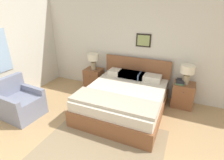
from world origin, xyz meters
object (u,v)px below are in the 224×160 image
Objects in this scene: armchair at (20,103)px; nightstand_near_window at (94,79)px; nightstand_by_door at (183,95)px; bed at (124,99)px; table_lamp_near_window at (93,59)px; table_lamp_by_door at (187,71)px.

nightstand_near_window is (0.82, 1.86, 0.00)m from armchair.
nightstand_by_door is at bearing 123.45° from armchair.
table_lamp_near_window is (-1.21, 0.75, 0.60)m from bed.
nightstand_near_window is at bearing 180.00° from nightstand_by_door.
bed is 1.54m from table_lamp_near_window.
table_lamp_near_window is 2.44m from table_lamp_by_door.
bed reaches higher than nightstand_by_door.
table_lamp_by_door reaches higher than nightstand_by_door.
nightstand_by_door is 1.30× the size of table_lamp_by_door.
bed reaches higher than armchair.
table_lamp_by_door is (3.28, 1.84, 0.62)m from armchair.
armchair is 1.89× the size of table_lamp_by_door.
table_lamp_near_window and table_lamp_by_door have the same top height.
table_lamp_near_window is at bearing -51.50° from nightstand_near_window.
nightstand_by_door is at bearing 104.51° from table_lamp_by_door.
bed is 4.34× the size of table_lamp_by_door.
armchair is 1.45× the size of nightstand_near_window.
armchair reaches higher than nightstand_by_door.
table_lamp_by_door is at bearing 31.27° from bed.
nightstand_near_window is (-1.22, 0.77, -0.02)m from bed.
nightstand_by_door is 2.51m from table_lamp_near_window.
nightstand_by_door is at bearing 32.00° from bed.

